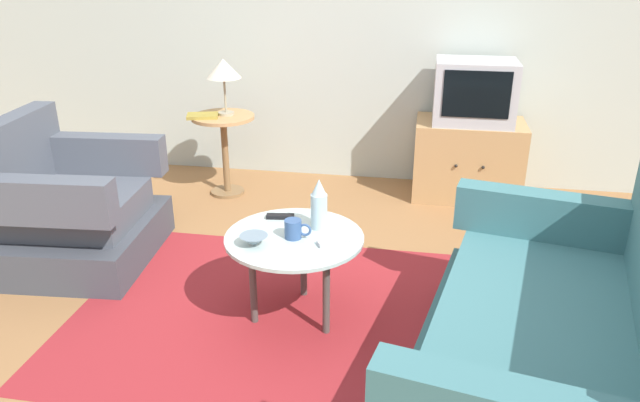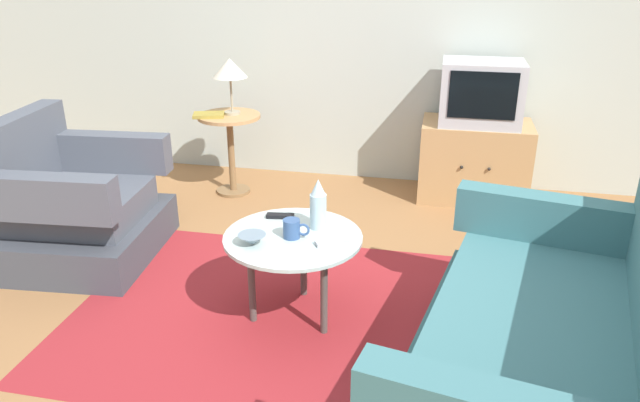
% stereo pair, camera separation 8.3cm
% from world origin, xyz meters
% --- Properties ---
extents(ground_plane, '(16.00, 16.00, 0.00)m').
position_xyz_m(ground_plane, '(0.00, 0.00, 0.00)').
color(ground_plane, olive).
extents(back_wall, '(9.00, 0.12, 2.70)m').
position_xyz_m(back_wall, '(0.00, 2.27, 1.35)').
color(back_wall, '#B2BCB2').
rests_on(back_wall, ground).
extents(area_rug, '(2.30, 1.65, 0.00)m').
position_xyz_m(area_rug, '(0.09, 0.09, 0.00)').
color(area_rug, maroon).
rests_on(area_rug, ground).
extents(armchair, '(0.92, 0.99, 0.86)m').
position_xyz_m(armchair, '(-1.38, 0.48, 0.31)').
color(armchair, '#3E424B').
rests_on(armchair, ground).
extents(couch, '(1.26, 1.82, 0.90)m').
position_xyz_m(couch, '(1.25, -0.39, 0.29)').
color(couch, '#325C60').
rests_on(couch, ground).
extents(coffee_table, '(0.69, 0.69, 0.46)m').
position_xyz_m(coffee_table, '(0.09, 0.09, 0.41)').
color(coffee_table, '#B2C6C1').
rests_on(coffee_table, ground).
extents(side_table, '(0.47, 0.47, 0.62)m').
position_xyz_m(side_table, '(-0.79, 1.65, 0.44)').
color(side_table, tan).
rests_on(side_table, ground).
extents(tv_stand, '(0.79, 0.50, 0.59)m').
position_xyz_m(tv_stand, '(1.03, 1.93, 0.29)').
color(tv_stand, tan).
rests_on(tv_stand, ground).
extents(television, '(0.57, 0.43, 0.45)m').
position_xyz_m(television, '(1.03, 1.91, 0.81)').
color(television, '#B7B7BC').
rests_on(television, tv_stand).
extents(table_lamp, '(0.26, 0.26, 0.41)m').
position_xyz_m(table_lamp, '(-0.77, 1.68, 0.95)').
color(table_lamp, '#9E937A').
rests_on(table_lamp, side_table).
extents(vase, '(0.08, 0.08, 0.26)m').
position_xyz_m(vase, '(0.19, 0.20, 0.59)').
color(vase, silver).
rests_on(vase, coffee_table).
extents(mug, '(0.13, 0.08, 0.09)m').
position_xyz_m(mug, '(0.09, 0.07, 0.51)').
color(mug, '#335184').
rests_on(mug, coffee_table).
extents(bowl, '(0.14, 0.14, 0.05)m').
position_xyz_m(bowl, '(-0.08, -0.05, 0.49)').
color(bowl, slate).
rests_on(bowl, coffee_table).
extents(tv_remote_dark, '(0.15, 0.06, 0.02)m').
position_xyz_m(tv_remote_dark, '(-0.03, 0.28, 0.47)').
color(tv_remote_dark, black).
rests_on(tv_remote_dark, coffee_table).
extents(tv_remote_silver, '(0.16, 0.12, 0.02)m').
position_xyz_m(tv_remote_silver, '(0.29, 0.04, 0.47)').
color(tv_remote_silver, '#B2B2B7').
rests_on(tv_remote_silver, coffee_table).
extents(book, '(0.26, 0.21, 0.02)m').
position_xyz_m(book, '(-0.92, 1.58, 0.63)').
color(book, olive).
rests_on(book, side_table).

